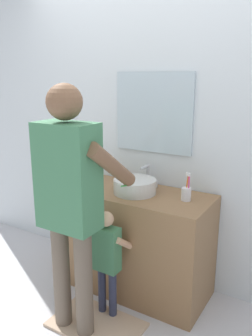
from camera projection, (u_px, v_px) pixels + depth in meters
ground_plane at (116, 306)px, 2.64m from camera, size 14.00×14.00×0.00m
back_wall at (156, 121)px, 2.80m from camera, size 4.40×0.10×2.70m
vanity_cabinet at (136, 241)px, 2.78m from camera, size 1.17×0.54×0.83m
sink_basin at (135, 186)px, 2.64m from camera, size 0.33×0.33×0.11m
faucet at (147, 177)px, 2.80m from camera, size 0.18×0.14×0.18m
toothbrush_cup at (186, 193)px, 2.48m from camera, size 0.07×0.07×0.21m
bath_mat at (96, 324)px, 2.43m from camera, size 0.64×0.40×0.02m
child_toddler at (107, 255)px, 2.43m from camera, size 0.25×0.25×0.81m
adult_parent at (70, 192)px, 2.16m from camera, size 0.52×0.55×1.67m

